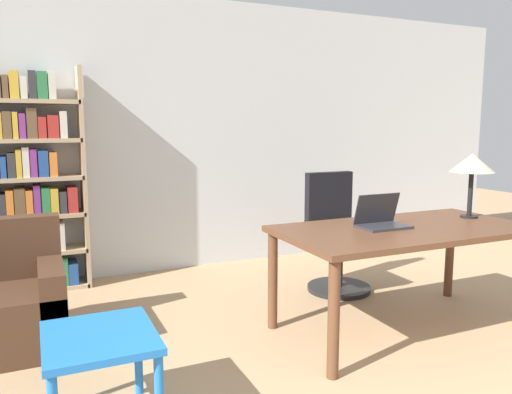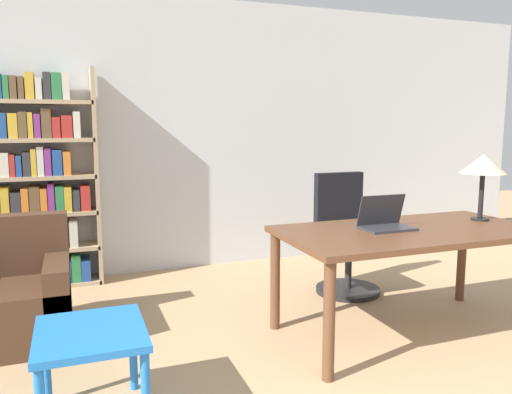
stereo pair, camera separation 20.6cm
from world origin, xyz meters
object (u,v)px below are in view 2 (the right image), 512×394
Objects in this scene: office_chair at (345,241)px; bookshelf at (35,185)px; desk at (410,241)px; side_table_blue at (91,345)px; armchair at (9,301)px; table_lamp at (483,166)px; laptop at (385,222)px.

bookshelf reaches higher than office_chair.
desk is 0.92× the size of bookshelf.
armchair is at bearing 112.47° from side_table_blue.
side_table_blue is 0.68× the size of armchair.
bookshelf is (-0.36, 2.36, 0.53)m from side_table_blue.
desk is at bearing 9.43° from side_table_blue.
office_chair reaches higher than armchair.
armchair is at bearing 167.30° from table_lamp.
office_chair is (-0.64, 0.89, -0.72)m from table_lamp.
table_lamp is 1.31m from office_chair.
table_lamp reaches higher than laptop.
armchair is at bearing 162.63° from laptop.
office_chair is 2.56m from side_table_blue.
bookshelf is at bearing 141.05° from desk.
desk is at bearing -21.89° from laptop.
table_lamp is 0.87× the size of side_table_blue.
office_chair is 2.79m from bookshelf.
office_chair is at bearing 86.40° from desk.
table_lamp is 3.72m from bookshelf.
laptop is at bearing 12.05° from side_table_blue.
table_lamp is 2.96m from side_table_blue.
bookshelf is at bearing 98.57° from side_table_blue.
side_table_blue is 1.29m from armchair.
armchair reaches higher than desk.
laptop is 1.00m from office_chair.
desk is at bearing -172.90° from table_lamp.
table_lamp is 3.51m from armchair.
armchair is (-0.49, 1.19, -0.12)m from side_table_blue.
table_lamp is at bearing -54.43° from office_chair.
desk is 3.18× the size of side_table_blue.
table_lamp is 0.25× the size of bookshelf.
laptop is at bearing -17.37° from armchair.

